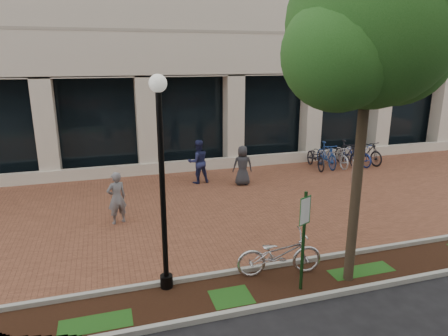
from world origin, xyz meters
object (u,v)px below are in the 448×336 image
object	(u,v)px
parking_sign	(304,229)
pedestrian_right	(243,166)
street_tree	(372,34)
lamppost	(162,175)
bike_rack_cluster	(342,154)
bollard	(353,171)
pedestrian_mid	(198,162)
locked_bicycle	(279,254)
pedestrian_left	(117,198)

from	to	relation	value
parking_sign	pedestrian_right	bearing A→B (deg)	56.10
street_tree	lamppost	bearing A→B (deg)	168.27
bike_rack_cluster	bollard	bearing A→B (deg)	-111.63
lamppost	pedestrian_mid	world-z (taller)	lamppost
lamppost	locked_bicycle	world-z (taller)	lamppost
street_tree	pedestrian_mid	bearing A→B (deg)	101.45
street_tree	locked_bicycle	size ratio (longest dim) A/B	3.61
lamppost	bollard	bearing A→B (deg)	32.67
pedestrian_left	pedestrian_mid	bearing A→B (deg)	-155.56
parking_sign	pedestrian_right	xyz separation A→B (m)	(1.28, 7.48, -0.67)
pedestrian_right	bollard	xyz separation A→B (m)	(4.37, -1.08, -0.30)
parking_sign	bollard	size ratio (longest dim) A/B	2.32
lamppost	bike_rack_cluster	bearing A→B (deg)	39.58
parking_sign	locked_bicycle	xyz separation A→B (m)	(-0.20, 0.74, -0.94)
street_tree	locked_bicycle	xyz separation A→B (m)	(-1.51, 0.64, -4.87)
parking_sign	bike_rack_cluster	distance (m)	11.12
pedestrian_mid	street_tree	bearing A→B (deg)	95.07
street_tree	pedestrian_mid	distance (m)	9.46
parking_sign	street_tree	bearing A→B (deg)	-19.70
street_tree	locked_bicycle	world-z (taller)	street_tree
street_tree	pedestrian_right	distance (m)	8.69
parking_sign	bollard	world-z (taller)	parking_sign
parking_sign	street_tree	distance (m)	4.14
pedestrian_right	bollard	distance (m)	4.51
pedestrian_left	bike_rack_cluster	world-z (taller)	pedestrian_left
pedestrian_left	bollard	size ratio (longest dim) A/B	1.66
street_tree	pedestrian_right	size ratio (longest dim) A/B	4.56
street_tree	bollard	size ratio (longest dim) A/B	7.39
bollard	lamppost	bearing A→B (deg)	-147.33
locked_bicycle	bike_rack_cluster	bearing A→B (deg)	-32.24
lamppost	bike_rack_cluster	xyz separation A→B (m)	(9.53, 7.87, -2.07)
street_tree	bollard	world-z (taller)	street_tree
lamppost	bollard	world-z (taller)	lamppost
lamppost	bollard	size ratio (longest dim) A/B	4.71
lamppost	pedestrian_left	distance (m)	4.48
bollard	bike_rack_cluster	world-z (taller)	bike_rack_cluster
parking_sign	locked_bicycle	size ratio (longest dim) A/B	1.13
lamppost	street_tree	size ratio (longest dim) A/B	0.64
locked_bicycle	pedestrian_right	distance (m)	6.90
parking_sign	pedestrian_mid	size ratio (longest dim) A/B	1.28
pedestrian_right	pedestrian_mid	bearing A→B (deg)	-14.45
locked_bicycle	pedestrian_left	xyz separation A→B (m)	(-3.48, 4.23, 0.29)
lamppost	locked_bicycle	size ratio (longest dim) A/B	2.30
pedestrian_mid	lamppost	bearing A→B (deg)	64.86
street_tree	pedestrian_left	world-z (taller)	street_tree
locked_bicycle	pedestrian_mid	distance (m)	7.53
street_tree	bollard	bearing A→B (deg)	55.37
locked_bicycle	pedestrian_right	xyz separation A→B (m)	(1.48, 6.74, 0.27)
lamppost	bike_rack_cluster	world-z (taller)	lamppost
street_tree	pedestrian_mid	size ratio (longest dim) A/B	4.09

